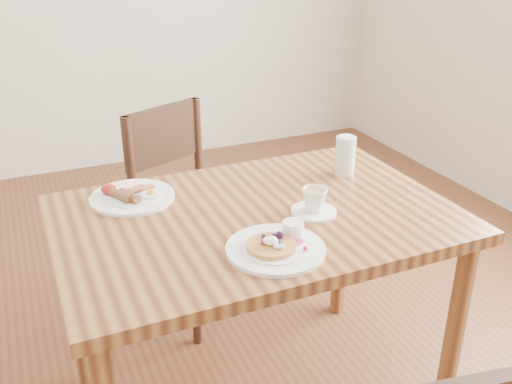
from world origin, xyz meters
The scene contains 6 objects.
dining_table centered at (0.00, 0.00, 0.65)m, with size 1.20×0.80×0.75m.
chair_far centered at (-0.02, 0.67, 0.49)m, with size 0.55×0.55×0.88m.
pancake_plate centered at (-0.04, -0.23, 0.76)m, with size 0.27×0.27×0.06m.
breakfast_plate centered at (-0.33, 0.25, 0.76)m, with size 0.27×0.27×0.04m.
teacup_saucer centered at (0.16, -0.07, 0.78)m, with size 0.14×0.14×0.08m.
water_glass centered at (0.41, 0.16, 0.82)m, with size 0.07×0.07×0.14m, color silver.
Camera 1 is at (-0.62, -1.42, 1.53)m, focal length 40.00 mm.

